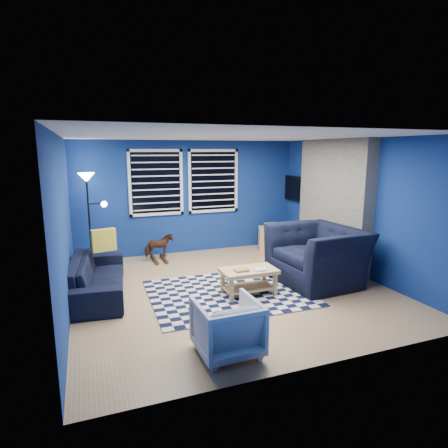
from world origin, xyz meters
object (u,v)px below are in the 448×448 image
(tv, at_px, (297,189))
(armchair_bent, at_px, (227,327))
(rocking_horse, at_px, (159,246))
(armchair_big, at_px, (317,255))
(floor_lamp, at_px, (88,190))
(coffee_table, at_px, (249,276))
(sofa, at_px, (97,277))
(cabinet, at_px, (273,238))

(tv, relative_size, armchair_bent, 1.41)
(tv, distance_m, rocking_horse, 3.44)
(rocking_horse, bearing_deg, armchair_big, -145.28)
(armchair_bent, height_order, floor_lamp, floor_lamp)
(armchair_big, relative_size, armchair_bent, 2.10)
(armchair_bent, relative_size, coffee_table, 0.80)
(coffee_table, bearing_deg, sofa, 159.66)
(armchair_big, relative_size, floor_lamp, 0.80)
(armchair_bent, xyz_separation_m, rocking_horse, (-0.03, 3.91, -0.01))
(armchair_bent, bearing_deg, rocking_horse, -90.79)
(rocking_horse, height_order, floor_lamp, floor_lamp)
(tv, xyz_separation_m, rocking_horse, (-3.27, -0.00, -1.08))
(coffee_table, bearing_deg, armchair_bent, -121.86)
(tv, relative_size, coffee_table, 1.13)
(rocking_horse, distance_m, cabinet, 2.66)
(cabinet, bearing_deg, rocking_horse, -159.62)
(armchair_big, bearing_deg, cabinet, 168.17)
(armchair_bent, height_order, cabinet, armchair_bent)
(armchair_bent, relative_size, cabinet, 0.96)
(floor_lamp, bearing_deg, armchair_big, -32.71)
(tv, bearing_deg, rocking_horse, -179.94)
(coffee_table, relative_size, cabinet, 1.20)
(tv, relative_size, floor_lamp, 0.54)
(sofa, bearing_deg, cabinet, -63.53)
(sofa, xyz_separation_m, rocking_horse, (1.28, 1.51, 0.02))
(armchair_bent, distance_m, floor_lamp, 4.41)
(sofa, relative_size, floor_lamp, 1.10)
(sofa, xyz_separation_m, armchair_bent, (1.31, -2.40, 0.03))
(coffee_table, bearing_deg, armchair_big, 5.16)
(sofa, xyz_separation_m, armchair_big, (3.64, -0.72, 0.19))
(tv, height_order, coffee_table, tv)
(armchair_big, bearing_deg, sofa, -105.22)
(tv, height_order, cabinet, tv)
(tv, bearing_deg, cabinet, -179.59)
(sofa, distance_m, coffee_table, 2.43)
(armchair_big, bearing_deg, coffee_table, -88.86)
(tv, bearing_deg, armchair_bent, -129.59)
(coffee_table, bearing_deg, tv, 46.11)
(tv, height_order, sofa, tv)
(cabinet, bearing_deg, floor_lamp, -161.34)
(tv, xyz_separation_m, sofa, (-4.55, -1.52, -1.10))
(armchair_bent, bearing_deg, sofa, -62.57)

